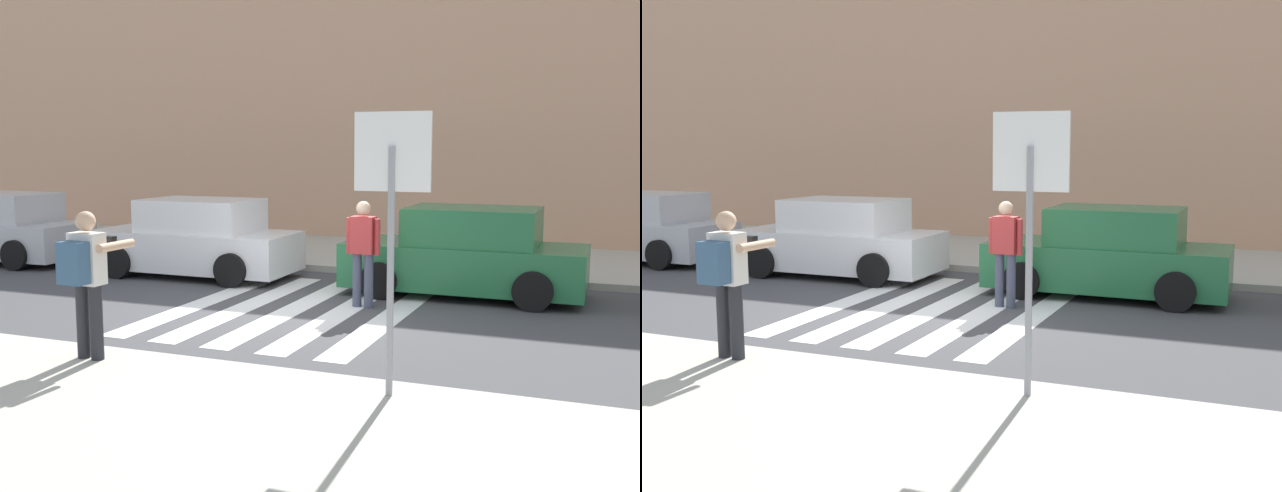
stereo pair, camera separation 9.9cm
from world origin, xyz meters
TOP-DOWN VIEW (x-y plane):
  - ground_plane at (0.00, 0.00)m, footprint 120.00×120.00m
  - sidewalk_far at (0.00, 6.00)m, footprint 60.00×4.80m
  - building_facade_far at (0.00, 10.40)m, footprint 56.00×4.00m
  - crosswalk_stripe_0 at (-1.60, 0.20)m, footprint 0.44×5.20m
  - crosswalk_stripe_1 at (-0.80, 0.20)m, footprint 0.44×5.20m
  - crosswalk_stripe_2 at (0.00, 0.20)m, footprint 0.44×5.20m
  - crosswalk_stripe_3 at (0.80, 0.20)m, footprint 0.44×5.20m
  - crosswalk_stripe_4 at (1.60, 0.20)m, footprint 0.44×5.20m
  - stop_sign at (2.73, -3.64)m, footprint 0.76×0.08m
  - photographer_with_backpack at (-0.87, -3.74)m, footprint 0.60×0.86m
  - pedestrian_crossing at (0.97, 0.73)m, footprint 0.58×0.26m
  - parked_car_silver at (-8.19, 2.30)m, footprint 4.10×1.92m
  - parked_car_white at (-3.07, 2.30)m, footprint 4.10×1.92m
  - parked_car_green at (2.34, 2.30)m, footprint 4.10×1.92m

SIDE VIEW (x-z plane):
  - ground_plane at x=0.00m, z-range 0.00..0.00m
  - crosswalk_stripe_0 at x=-1.60m, z-range 0.00..0.01m
  - crosswalk_stripe_1 at x=-0.80m, z-range 0.00..0.01m
  - crosswalk_stripe_2 at x=0.00m, z-range 0.00..0.01m
  - crosswalk_stripe_3 at x=0.80m, z-range 0.00..0.01m
  - crosswalk_stripe_4 at x=1.60m, z-range 0.00..0.01m
  - sidewalk_far at x=0.00m, z-range 0.00..0.14m
  - parked_car_silver at x=-8.19m, z-range -0.05..1.50m
  - parked_car_white at x=-3.07m, z-range -0.05..1.50m
  - parked_car_green at x=2.34m, z-range -0.05..1.50m
  - pedestrian_crossing at x=0.97m, z-range 0.11..1.84m
  - photographer_with_backpack at x=-0.87m, z-range 0.31..2.03m
  - stop_sign at x=2.73m, z-range 0.78..3.57m
  - building_facade_far at x=0.00m, z-range 0.00..7.70m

